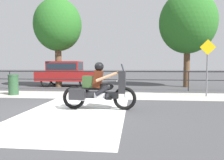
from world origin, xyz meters
The scene contains 10 objects.
ground_plane centered at (0.00, 0.00, 0.00)m, with size 120.00×120.00×0.00m, color #424244.
sidewalk_band centered at (0.00, 3.40, 0.01)m, with size 44.00×2.40×0.01m, color #B7B2A8.
crosswalk_band centered at (0.44, -0.20, 0.00)m, with size 3.00×6.00×0.01m, color silver.
fence_railing centered at (0.00, 5.52, 0.86)m, with size 36.00×0.05×1.08m.
motorcycle centered at (1.09, 0.16, 0.67)m, with size 2.35×0.76×1.50m.
parked_car centered at (-2.29, 7.63, 0.95)m, with size 4.09×1.71×1.66m.
trash_bin centered at (-3.48, 3.12, 0.48)m, with size 0.48×0.48×0.96m.
street_sign centered at (5.41, 3.49, 1.59)m, with size 0.69×0.06×2.54m.
tree_behind_sign centered at (5.53, 7.88, 4.10)m, with size 3.58×3.58×6.09m.
tree_behind_car centered at (-2.70, 7.08, 3.94)m, with size 3.02×3.02×5.64m.
Camera 1 is at (2.20, -6.59, 1.40)m, focal length 35.00 mm.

